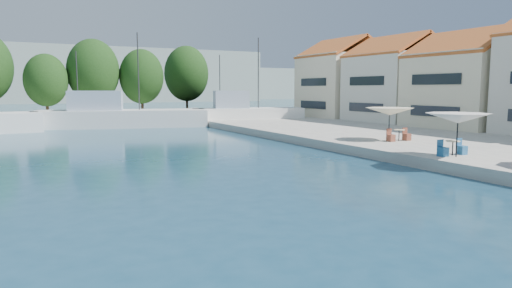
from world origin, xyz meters
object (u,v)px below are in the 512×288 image
trawler_04 (245,114)px  trawler_03 (118,117)px  umbrella_white (458,118)px  umbrella_cream (390,111)px

trawler_04 → trawler_03: bearing=-171.2°
trawler_03 → umbrella_white: 35.08m
trawler_04 → umbrella_cream: (-1.47, -24.71, 1.44)m
trawler_03 → umbrella_white: (10.10, -33.56, 1.48)m
trawler_04 → umbrella_cream: trawler_04 is taller
trawler_03 → umbrella_cream: 29.20m
umbrella_cream → trawler_04: bearing=86.6°
umbrella_white → trawler_03: bearing=106.8°
trawler_04 → umbrella_white: size_ratio=4.23×
umbrella_white → umbrella_cream: (2.38, 7.21, -0.04)m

